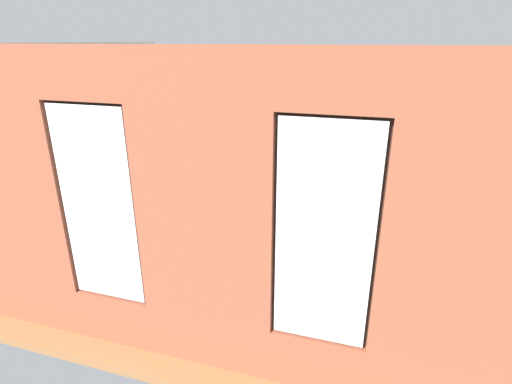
{
  "coord_description": "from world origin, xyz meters",
  "views": [
    {
      "loc": [
        -1.44,
        5.45,
        3.18
      ],
      "look_at": [
        0.12,
        0.4,
        1.16
      ],
      "focal_mm": 28.0,
      "sensor_mm": 36.0,
      "label": 1
    }
  ],
  "objects_px": {
    "papasan_chair": "(268,187)",
    "potted_plant_by_left_couch": "(404,207)",
    "table_plant_small": "(272,211)",
    "coffee_table": "(250,223)",
    "potted_plant_beside_window_right": "(62,240)",
    "couch_by_window": "(196,292)",
    "tv_flatscreen": "(132,172)",
    "potted_plant_mid_room_small": "(337,216)",
    "potted_plant_corner_far_left": "(480,326)",
    "remote_silver": "(250,219)",
    "couch_left": "(436,253)",
    "remote_black": "(253,223)",
    "media_console": "(136,205)",
    "cup_ceramic": "(227,217)"
  },
  "relations": [
    {
      "from": "remote_black",
      "to": "potted_plant_beside_window_right",
      "type": "xyz_separation_m",
      "value": [
        1.94,
        1.95,
        0.36
      ]
    },
    {
      "from": "couch_by_window",
      "to": "papasan_chair",
      "type": "xyz_separation_m",
      "value": [
        0.06,
        -3.44,
        0.13
      ]
    },
    {
      "from": "potted_plant_by_left_couch",
      "to": "couch_by_window",
      "type": "bearing_deg",
      "value": 52.69
    },
    {
      "from": "coffee_table",
      "to": "media_console",
      "type": "height_order",
      "value": "media_console"
    },
    {
      "from": "remote_silver",
      "to": "cup_ceramic",
      "type": "bearing_deg",
      "value": -175.08
    },
    {
      "from": "papasan_chair",
      "to": "tv_flatscreen",
      "type": "bearing_deg",
      "value": 27.57
    },
    {
      "from": "remote_silver",
      "to": "potted_plant_beside_window_right",
      "type": "distance_m",
      "value": 2.79
    },
    {
      "from": "potted_plant_mid_room_small",
      "to": "potted_plant_corner_far_left",
      "type": "height_order",
      "value": "potted_plant_corner_far_left"
    },
    {
      "from": "remote_black",
      "to": "papasan_chair",
      "type": "height_order",
      "value": "papasan_chair"
    },
    {
      "from": "couch_left",
      "to": "remote_black",
      "type": "height_order",
      "value": "couch_left"
    },
    {
      "from": "couch_by_window",
      "to": "potted_plant_by_left_couch",
      "type": "relative_size",
      "value": 2.69
    },
    {
      "from": "couch_by_window",
      "to": "table_plant_small",
      "type": "xyz_separation_m",
      "value": [
        -0.39,
        -2.09,
        0.24
      ]
    },
    {
      "from": "couch_left",
      "to": "coffee_table",
      "type": "distance_m",
      "value": 2.82
    },
    {
      "from": "couch_by_window",
      "to": "media_console",
      "type": "relative_size",
      "value": 1.4
    },
    {
      "from": "cup_ceramic",
      "to": "table_plant_small",
      "type": "relative_size",
      "value": 0.31
    },
    {
      "from": "couch_left",
      "to": "potted_plant_by_left_couch",
      "type": "bearing_deg",
      "value": -162.28
    },
    {
      "from": "table_plant_small",
      "to": "tv_flatscreen",
      "type": "bearing_deg",
      "value": -3.81
    },
    {
      "from": "couch_left",
      "to": "papasan_chair",
      "type": "distance_m",
      "value": 3.33
    },
    {
      "from": "table_plant_small",
      "to": "papasan_chair",
      "type": "xyz_separation_m",
      "value": [
        0.45,
        -1.35,
        -0.12
      ]
    },
    {
      "from": "couch_by_window",
      "to": "remote_black",
      "type": "height_order",
      "value": "couch_by_window"
    },
    {
      "from": "cup_ceramic",
      "to": "potted_plant_by_left_couch",
      "type": "bearing_deg",
      "value": -153.36
    },
    {
      "from": "potted_plant_mid_room_small",
      "to": "remote_silver",
      "type": "bearing_deg",
      "value": 27.49
    },
    {
      "from": "table_plant_small",
      "to": "papasan_chair",
      "type": "height_order",
      "value": "papasan_chair"
    },
    {
      "from": "potted_plant_corner_far_left",
      "to": "couch_left",
      "type": "bearing_deg",
      "value": -85.9
    },
    {
      "from": "cup_ceramic",
      "to": "table_plant_small",
      "type": "xyz_separation_m",
      "value": [
        -0.69,
        -0.24,
        0.11
      ]
    },
    {
      "from": "cup_ceramic",
      "to": "potted_plant_mid_room_small",
      "type": "height_order",
      "value": "potted_plant_mid_room_small"
    },
    {
      "from": "table_plant_small",
      "to": "remote_silver",
      "type": "xyz_separation_m",
      "value": [
        0.33,
        0.13,
        -0.14
      ]
    },
    {
      "from": "table_plant_small",
      "to": "papasan_chair",
      "type": "bearing_deg",
      "value": -71.66
    },
    {
      "from": "papasan_chair",
      "to": "coffee_table",
      "type": "bearing_deg",
      "value": 94.5
    },
    {
      "from": "remote_silver",
      "to": "papasan_chair",
      "type": "height_order",
      "value": "papasan_chair"
    },
    {
      "from": "potted_plant_corner_far_left",
      "to": "couch_by_window",
      "type": "bearing_deg",
      "value": -2.05
    },
    {
      "from": "potted_plant_by_left_couch",
      "to": "potted_plant_mid_room_small",
      "type": "bearing_deg",
      "value": 28.59
    },
    {
      "from": "coffee_table",
      "to": "cup_ceramic",
      "type": "relative_size",
      "value": 13.68
    },
    {
      "from": "remote_silver",
      "to": "remote_black",
      "type": "relative_size",
      "value": 1.0
    },
    {
      "from": "tv_flatscreen",
      "to": "remote_black",
      "type": "bearing_deg",
      "value": 170.36
    },
    {
      "from": "remote_silver",
      "to": "potted_plant_by_left_couch",
      "type": "distance_m",
      "value": 2.74
    },
    {
      "from": "media_console",
      "to": "papasan_chair",
      "type": "distance_m",
      "value": 2.54
    },
    {
      "from": "tv_flatscreen",
      "to": "remote_silver",
      "type": "bearing_deg",
      "value": 172.6
    },
    {
      "from": "remote_black",
      "to": "media_console",
      "type": "bearing_deg",
      "value": 142.55
    },
    {
      "from": "papasan_chair",
      "to": "potted_plant_by_left_couch",
      "type": "bearing_deg",
      "value": 175.61
    },
    {
      "from": "couch_by_window",
      "to": "remote_silver",
      "type": "height_order",
      "value": "couch_by_window"
    },
    {
      "from": "coffee_table",
      "to": "potted_plant_beside_window_right",
      "type": "distance_m",
      "value": 2.8
    },
    {
      "from": "potted_plant_beside_window_right",
      "to": "table_plant_small",
      "type": "bearing_deg",
      "value": -134.87
    },
    {
      "from": "media_console",
      "to": "potted_plant_mid_room_small",
      "type": "xyz_separation_m",
      "value": [
        -3.7,
        -0.39,
        0.1
      ]
    },
    {
      "from": "tv_flatscreen",
      "to": "potted_plant_mid_room_small",
      "type": "height_order",
      "value": "tv_flatscreen"
    },
    {
      "from": "media_console",
      "to": "remote_silver",
      "type": "bearing_deg",
      "value": 172.66
    },
    {
      "from": "coffee_table",
      "to": "cup_ceramic",
      "type": "distance_m",
      "value": 0.39
    },
    {
      "from": "table_plant_small",
      "to": "potted_plant_by_left_couch",
      "type": "xyz_separation_m",
      "value": [
        -2.09,
        -1.16,
        -0.14
      ]
    },
    {
      "from": "cup_ceramic",
      "to": "papasan_chair",
      "type": "bearing_deg",
      "value": -98.77
    },
    {
      "from": "remote_silver",
      "to": "potted_plant_corner_far_left",
      "type": "distance_m",
      "value": 3.62
    }
  ]
}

